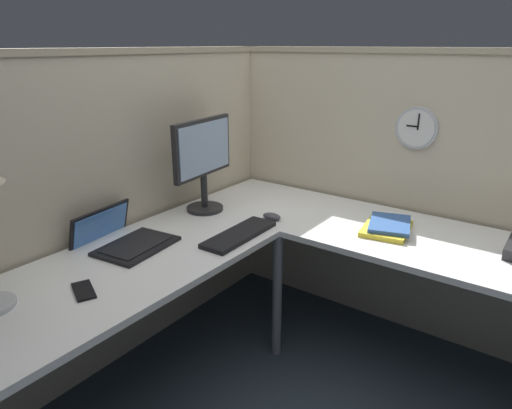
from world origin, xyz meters
TOP-DOWN VIEW (x-y plane):
  - ground_plane at (0.00, 0.00)m, footprint 6.80×6.80m
  - cubicle_wall_back at (-0.36, 0.87)m, footprint 2.57×0.12m
  - cubicle_wall_right at (0.87, -0.27)m, footprint 0.12×2.37m
  - desk at (-0.15, -0.05)m, footprint 2.35×2.15m
  - monitor at (0.15, 0.64)m, footprint 0.46×0.20m
  - laptop at (-0.41, 0.65)m, footprint 0.38×0.42m
  - keyboard at (-0.03, 0.26)m, footprint 0.43×0.15m
  - computer_mouse at (0.25, 0.26)m, footprint 0.06×0.10m
  - cell_phone at (-0.77, 0.41)m, footprint 0.12×0.16m
  - book_stack at (0.46, -0.28)m, footprint 0.32×0.27m
  - wall_clock at (0.82, -0.26)m, footprint 0.04×0.22m

SIDE VIEW (x-z plane):
  - ground_plane at x=0.00m, z-range 0.00..0.00m
  - desk at x=-0.15m, z-range 0.27..1.00m
  - cell_phone at x=-0.77m, z-range 0.73..0.74m
  - keyboard at x=-0.03m, z-range 0.73..0.75m
  - computer_mouse at x=0.25m, z-range 0.73..0.76m
  - book_stack at x=0.46m, z-range 0.73..0.77m
  - laptop at x=-0.41m, z-range 0.65..0.86m
  - cubicle_wall_back at x=-0.36m, z-range 0.00..1.58m
  - cubicle_wall_right at x=0.87m, z-range 0.00..1.58m
  - monitor at x=0.15m, z-range 0.77..1.27m
  - wall_clock at x=0.82m, z-range 1.07..1.29m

